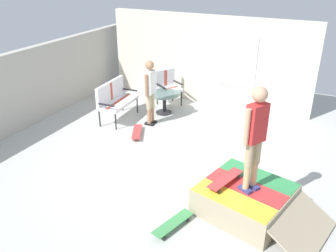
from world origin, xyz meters
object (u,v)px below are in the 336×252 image
skate_ramp (246,199)px  person_skater (255,132)px  skateboard_by_bench (137,132)px  skateboard_spare (173,223)px  patio_table (164,99)px  person_watching (150,88)px  patio_chair_near_house (167,84)px  skateboard_on_ramp (225,179)px  patio_bench (115,97)px

skate_ramp → person_skater: size_ratio=1.29×
skate_ramp → skateboard_by_bench: (1.66, 3.14, -0.16)m
person_skater → skateboard_spare: size_ratio=2.14×
patio_table → person_watching: bearing=-178.6°
skate_ramp → person_watching: person_watching is taller
person_skater → skateboard_spare: 1.94m
patio_chair_near_house → skateboard_on_ramp: (-3.89, -3.02, -0.04)m
person_watching → person_skater: (-2.43, -3.18, 0.55)m
skateboard_spare → skateboard_on_ramp: bearing=-33.0°
person_skater → patio_bench: bearing=61.2°
skate_ramp → person_watching: (2.39, 3.15, 0.73)m
patio_bench → skateboard_spare: size_ratio=1.56×
skate_ramp → skateboard_on_ramp: size_ratio=2.75×
person_skater → skateboard_spare: person_skater is taller
person_skater → skateboard_by_bench: size_ratio=2.19×
patio_chair_near_house → patio_bench: bearing=154.5°
skate_ramp → person_skater: (-0.04, -0.02, 1.28)m
skate_ramp → person_skater: 1.28m
patio_bench → patio_table: bearing=-46.7°
patio_table → skateboard_spare: patio_table is taller
patio_chair_near_house → patio_table: (-0.66, -0.22, -0.21)m
patio_table → skateboard_by_bench: size_ratio=1.12×
patio_chair_near_house → patio_table: bearing=-161.2°
person_watching → skateboard_spare: 4.08m
skate_ramp → patio_bench: (2.25, 4.15, 0.37)m
person_watching → patio_table: bearing=1.4°
patio_table → skateboard_spare: size_ratio=1.09×
patio_chair_near_house → person_skater: size_ratio=0.58×
patio_chair_near_house → skateboard_by_bench: bearing=-173.2°
patio_chair_near_house → skateboard_by_bench: patio_chair_near_house is taller
patio_bench → patio_table: patio_bench is taller
patio_bench → skateboard_on_ramp: bearing=-121.5°
patio_bench → skateboard_spare: 4.55m
person_watching → patio_chair_near_house: bearing=9.6°
patio_table → skateboard_on_ramp: skateboard_on_ramp is taller
person_watching → skateboard_on_ramp: person_watching is taller
patio_bench → person_watching: (0.14, -1.00, 0.36)m
skateboard_by_bench → skateboard_spare: 3.39m
patio_chair_near_house → skateboard_spare: size_ratio=1.24×
skateboard_by_bench → skateboard_on_ramp: 3.29m
patio_table → person_skater: bearing=-135.1°
person_watching → skateboard_on_ramp: size_ratio=2.03×
skate_ramp → patio_chair_near_house: patio_chair_near_house is taller
patio_table → person_watching: (-0.78, -0.02, 0.57)m
skate_ramp → person_watching: size_ratio=1.35×
patio_bench → patio_chair_near_house: 1.75m
skateboard_by_bench → skateboard_spare: bearing=-139.4°
patio_chair_near_house → skateboard_on_ramp: bearing=-142.1°
person_watching → skateboard_spare: size_ratio=2.03×
patio_chair_near_house → skateboard_on_ramp: 4.93m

